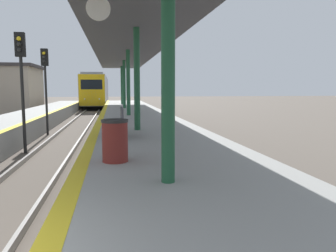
{
  "coord_description": "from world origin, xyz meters",
  "views": [
    {
      "loc": [
        2.31,
        -2.62,
        2.51
      ],
      "look_at": [
        4.96,
        13.23,
        0.66
      ],
      "focal_mm": 35.0,
      "sensor_mm": 36.0,
      "label": 1
    }
  ],
  "objects_px": {
    "signal_far": "(45,75)",
    "bench": "(118,121)",
    "trash_bin": "(115,140)",
    "train": "(97,91)",
    "signal_mid": "(21,70)"
  },
  "relations": [
    {
      "from": "signal_far",
      "to": "bench",
      "type": "bearing_deg",
      "value": -64.86
    },
    {
      "from": "signal_far",
      "to": "trash_bin",
      "type": "relative_size",
      "value": 5.13
    },
    {
      "from": "train",
      "to": "signal_mid",
      "type": "height_order",
      "value": "signal_mid"
    },
    {
      "from": "trash_bin",
      "to": "bench",
      "type": "relative_size",
      "value": 0.56
    },
    {
      "from": "bench",
      "to": "signal_mid",
      "type": "bearing_deg",
      "value": 142.53
    },
    {
      "from": "signal_mid",
      "to": "bench",
      "type": "xyz_separation_m",
      "value": [
        3.55,
        -2.72,
        -1.75
      ]
    },
    {
      "from": "train",
      "to": "bench",
      "type": "xyz_separation_m",
      "value": [
        2.46,
        -37.55,
        -0.75
      ]
    },
    {
      "from": "signal_far",
      "to": "bench",
      "type": "relative_size",
      "value": 2.86
    },
    {
      "from": "train",
      "to": "bench",
      "type": "height_order",
      "value": "train"
    },
    {
      "from": "train",
      "to": "signal_far",
      "type": "xyz_separation_m",
      "value": [
        -1.22,
        -29.72,
        1.0
      ]
    },
    {
      "from": "signal_mid",
      "to": "trash_bin",
      "type": "height_order",
      "value": "signal_mid"
    },
    {
      "from": "train",
      "to": "bench",
      "type": "relative_size",
      "value": 13.84
    },
    {
      "from": "signal_far",
      "to": "trash_bin",
      "type": "distance_m",
      "value": 12.16
    },
    {
      "from": "train",
      "to": "bench",
      "type": "distance_m",
      "value": 37.64
    },
    {
      "from": "train",
      "to": "trash_bin",
      "type": "height_order",
      "value": "train"
    }
  ]
}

